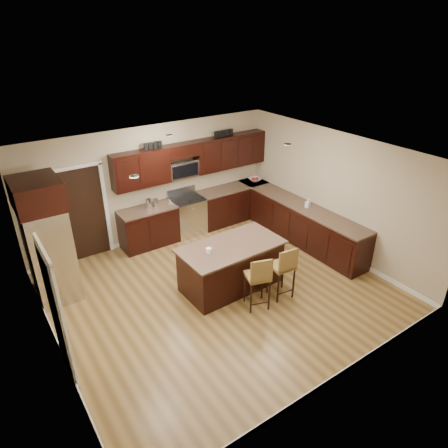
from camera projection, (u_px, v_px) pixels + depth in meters
floor at (220, 291)px, 7.78m from camera, size 6.00×6.00×0.00m
ceiling at (220, 157)px, 6.56m from camera, size 6.00×6.00×0.00m
wall_back at (154, 184)px, 9.19m from camera, size 6.00×0.00×6.00m
wall_left at (45, 285)px, 5.67m from camera, size 0.00×5.50×5.50m
wall_right at (334, 194)px, 8.67m from camera, size 0.00×5.50×5.50m
base_cabinets at (252, 218)px, 9.59m from camera, size 4.02×3.96×0.92m
upper_cabinets at (196, 157)px, 9.37m from camera, size 4.00×0.33×0.80m
range at (187, 215)px, 9.71m from camera, size 0.76×0.64×1.11m
microwave at (182, 169)px, 9.30m from camera, size 0.76×0.31×0.40m
doorway at (85, 214)px, 8.50m from camera, size 0.85×0.03×2.06m
pantry_door at (56, 315)px, 5.61m from camera, size 0.03×0.80×2.04m
letter_decor at (190, 139)px, 9.09m from camera, size 2.20×0.03×0.15m
island at (231, 267)px, 7.76m from camera, size 2.01×1.09×0.92m
stool_mid at (259, 277)px, 7.03m from camera, size 0.51×0.51×1.08m
stool_right at (284, 267)px, 7.32m from camera, size 0.45×0.45×1.08m
refrigerator at (47, 239)px, 7.15m from camera, size 0.79×0.98×2.35m
floor_mat at (200, 254)px, 9.00m from camera, size 1.10×0.82×0.01m
fruit_bowl at (255, 180)px, 10.53m from camera, size 0.36×0.36×0.08m
soap_bottle at (308, 203)px, 9.02m from camera, size 0.11×0.11×0.21m
canister_tall at (149, 204)px, 8.97m from camera, size 0.12×0.12×0.23m
canister_short at (156, 203)px, 9.06m from camera, size 0.11×0.11×0.18m
island_jar at (209, 251)px, 7.26m from camera, size 0.10×0.10×0.10m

